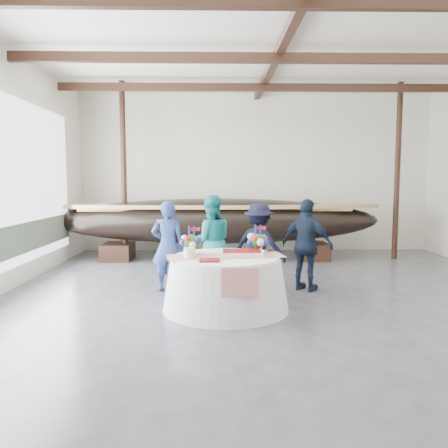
{
  "coord_description": "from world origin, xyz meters",
  "views": [
    {
      "loc": [
        -1.16,
        -6.68,
        2.02
      ],
      "look_at": [
        -1.01,
        1.46,
        1.22
      ],
      "focal_mm": 35.0,
      "sensor_mm": 36.0,
      "label": 1
    }
  ],
  "objects": [
    {
      "name": "floor",
      "position": [
        0.0,
        0.0,
        0.0
      ],
      "size": [
        10.0,
        12.0,
        0.01
      ],
      "primitive_type": "cube",
      "color": "#3D3D42",
      "rests_on": "ground"
    },
    {
      "name": "wall_back",
      "position": [
        0.0,
        6.0,
        2.25
      ],
      "size": [
        10.0,
        0.02,
        4.5
      ],
      "primitive_type": "cube",
      "color": "silver",
      "rests_on": "ground"
    },
    {
      "name": "ceiling",
      "position": [
        0.0,
        0.0,
        4.5
      ],
      "size": [
        10.0,
        12.0,
        0.01
      ],
      "primitive_type": "cube",
      "color": "white",
      "rests_on": "wall_back"
    },
    {
      "name": "pavilion_structure",
      "position": [
        0.0,
        0.78,
        4.0
      ],
      "size": [
        9.8,
        11.76,
        4.5
      ],
      "color": "black",
      "rests_on": "ground"
    },
    {
      "name": "longboat_display",
      "position": [
        -1.17,
        4.5,
        1.01
      ],
      "size": [
        8.42,
        1.68,
        1.58
      ],
      "color": "black",
      "rests_on": "ground"
    },
    {
      "name": "banquet_table",
      "position": [
        -1.01,
        0.06,
        0.42
      ],
      "size": [
        1.98,
        1.98,
        0.85
      ],
      "color": "white",
      "rests_on": "ground"
    },
    {
      "name": "tabletop_items",
      "position": [
        -1.03,
        0.23,
        0.99
      ],
      "size": [
        1.89,
        1.01,
        0.4
      ],
      "color": "red",
      "rests_on": "banquet_table"
    },
    {
      "name": "guest_woman_blue",
      "position": [
        -2.04,
        1.23,
        0.83
      ],
      "size": [
        0.62,
        0.42,
        1.67
      ],
      "primitive_type": "imported",
      "rotation": [
        0.0,
        0.0,
        3.11
      ],
      "color": "navy",
      "rests_on": "ground"
    },
    {
      "name": "guest_woman_teal",
      "position": [
        -1.27,
        1.51,
        0.88
      ],
      "size": [
        0.95,
        0.79,
        1.76
      ],
      "primitive_type": "imported",
      "rotation": [
        0.0,
        0.0,
        3.3
      ],
      "color": "teal",
      "rests_on": "ground"
    },
    {
      "name": "guest_man_left",
      "position": [
        -0.35,
        1.5,
        0.81
      ],
      "size": [
        1.2,
        1.0,
        1.61
      ],
      "primitive_type": "imported",
      "rotation": [
        0.0,
        0.0,
        2.67
      ],
      "color": "black",
      "rests_on": "ground"
    },
    {
      "name": "guest_man_right",
      "position": [
        0.51,
        1.22,
        0.85
      ],
      "size": [
        1.04,
        0.93,
        1.7
      ],
      "primitive_type": "imported",
      "rotation": [
        0.0,
        0.0,
        2.5
      ],
      "color": "#141E31",
      "rests_on": "ground"
    }
  ]
}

